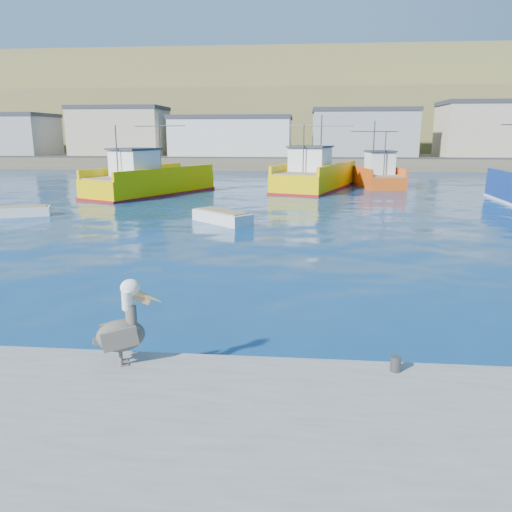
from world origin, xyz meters
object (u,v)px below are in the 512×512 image
Objects in this scene: trawler_yellow_a at (149,181)px; skiff_left at (20,212)px; boat_orange at (376,175)px; trawler_yellow_b at (315,177)px; skiff_mid at (222,218)px; pelican at (123,328)px.

skiff_left is (-4.44, -11.87, -0.85)m from trawler_yellow_a.
trawler_yellow_a is 21.52m from boat_orange.
trawler_yellow_b reaches higher than trawler_yellow_a.
pelican is (1.14, -18.87, 0.95)m from skiff_mid.
trawler_yellow_a reaches higher than pelican.
boat_orange reaches higher than skiff_left.
skiff_mid reaches higher than skiff_left.
boat_orange is (5.86, 3.02, -0.07)m from trawler_yellow_b.
skiff_left is at bearing 174.85° from skiff_mid.
trawler_yellow_b is 8.02× the size of pelican.
boat_orange is 41.87m from pelican.
pelican is (-4.46, -37.56, 0.10)m from trawler_yellow_b.
skiff_left is 24.33m from pelican.
boat_orange is 2.57× the size of skiff_left.
pelican is at bearing -86.55° from skiff_mid.
boat_orange is at bearing 40.45° from skiff_left.
trawler_yellow_b reaches higher than skiff_left.
pelican is (13.81, -20.01, 0.99)m from skiff_left.
trawler_yellow_a is at bearing -156.15° from boat_orange.
skiff_left is (-18.27, -17.55, -0.89)m from trawler_yellow_b.
boat_orange is (19.68, 8.70, -0.03)m from trawler_yellow_a.
trawler_yellow_a is 7.51× the size of pelican.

